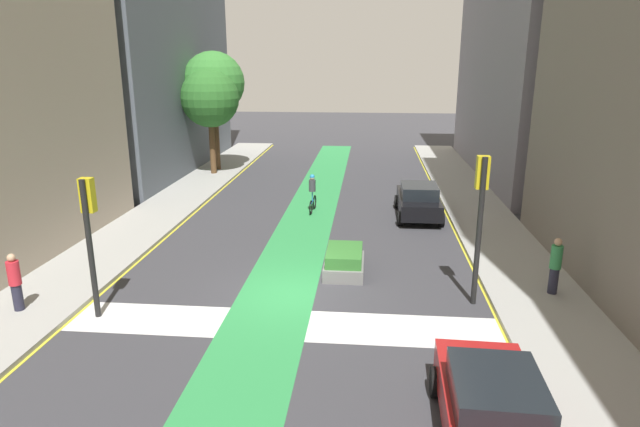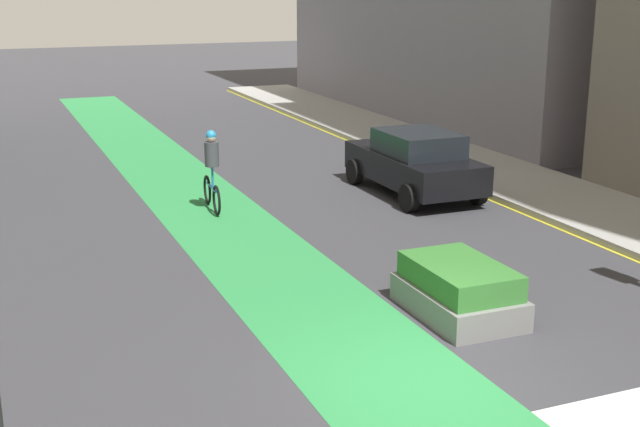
{
  "view_description": "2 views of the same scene",
  "coord_description": "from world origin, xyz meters",
  "px_view_note": "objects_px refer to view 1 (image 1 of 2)",
  "views": [
    {
      "loc": [
        2.27,
        -15.3,
        7.05
      ],
      "look_at": [
        0.4,
        4.83,
        1.26
      ],
      "focal_mm": 30.24,
      "sensor_mm": 36.0,
      "label": 1
    },
    {
      "loc": [
        -5.2,
        -8.71,
        5.09
      ],
      "look_at": [
        -0.22,
        3.42,
        1.45
      ],
      "focal_mm": 47.53,
      "sensor_mm": 36.0,
      "label": 2
    }
  ],
  "objects_px": {
    "traffic_signal_near_right": "(481,202)",
    "cyclist_in_lane": "(313,192)",
    "median_planter": "(344,262)",
    "car_red_right_near": "(493,409)",
    "pedestrian_sidewalk_left_a": "(15,282)",
    "car_black_right_far": "(418,200)",
    "pedestrian_sidewalk_right_a": "(555,265)",
    "street_tree_far": "(214,83)",
    "traffic_signal_near_left": "(89,221)",
    "street_tree_near": "(210,98)"
  },
  "relations": [
    {
      "from": "traffic_signal_near_right",
      "to": "cyclist_in_lane",
      "type": "xyz_separation_m",
      "value": [
        -5.87,
        9.45,
        -2.14
      ]
    },
    {
      "from": "cyclist_in_lane",
      "to": "median_planter",
      "type": "xyz_separation_m",
      "value": [
        1.89,
        -7.52,
        -0.57
      ]
    },
    {
      "from": "car_red_right_near",
      "to": "pedestrian_sidewalk_left_a",
      "type": "bearing_deg",
      "value": 160.51
    },
    {
      "from": "car_black_right_far",
      "to": "pedestrian_sidewalk_right_a",
      "type": "xyz_separation_m",
      "value": [
        3.38,
        -8.51,
        0.26
      ]
    },
    {
      "from": "traffic_signal_near_right",
      "to": "street_tree_far",
      "type": "distance_m",
      "value": 22.91
    },
    {
      "from": "car_red_right_near",
      "to": "cyclist_in_lane",
      "type": "bearing_deg",
      "value": 107.69
    },
    {
      "from": "car_black_right_far",
      "to": "median_planter",
      "type": "xyz_separation_m",
      "value": [
        -3.07,
        -7.11,
        -0.4
      ]
    },
    {
      "from": "traffic_signal_near_left",
      "to": "car_black_right_far",
      "type": "xyz_separation_m",
      "value": [
        9.89,
        10.9,
        -2.0
      ]
    },
    {
      "from": "traffic_signal_near_right",
      "to": "cyclist_in_lane",
      "type": "height_order",
      "value": "traffic_signal_near_right"
    },
    {
      "from": "pedestrian_sidewalk_left_a",
      "to": "street_tree_near",
      "type": "height_order",
      "value": "street_tree_near"
    },
    {
      "from": "traffic_signal_near_left",
      "to": "cyclist_in_lane",
      "type": "xyz_separation_m",
      "value": [
        4.94,
        11.3,
        -1.84
      ]
    },
    {
      "from": "pedestrian_sidewalk_left_a",
      "to": "median_planter",
      "type": "xyz_separation_m",
      "value": [
        9.11,
        4.0,
        -0.61
      ]
    },
    {
      "from": "cyclist_in_lane",
      "to": "median_planter",
      "type": "distance_m",
      "value": 7.77
    },
    {
      "from": "cyclist_in_lane",
      "to": "street_tree_far",
      "type": "height_order",
      "value": "street_tree_far"
    },
    {
      "from": "car_black_right_far",
      "to": "car_red_right_near",
      "type": "distance_m",
      "value": 15.46
    },
    {
      "from": "pedestrian_sidewalk_right_a",
      "to": "median_planter",
      "type": "distance_m",
      "value": 6.64
    },
    {
      "from": "pedestrian_sidewalk_right_a",
      "to": "cyclist_in_lane",
      "type": "bearing_deg",
      "value": 133.09
    },
    {
      "from": "pedestrian_sidewalk_left_a",
      "to": "median_planter",
      "type": "relative_size",
      "value": 0.81
    },
    {
      "from": "car_black_right_far",
      "to": "cyclist_in_lane",
      "type": "relative_size",
      "value": 2.26
    },
    {
      "from": "traffic_signal_near_left",
      "to": "pedestrian_sidewalk_right_a",
      "type": "height_order",
      "value": "traffic_signal_near_left"
    },
    {
      "from": "cyclist_in_lane",
      "to": "median_planter",
      "type": "height_order",
      "value": "cyclist_in_lane"
    },
    {
      "from": "traffic_signal_near_left",
      "to": "car_black_right_far",
      "type": "distance_m",
      "value": 14.85
    },
    {
      "from": "street_tree_near",
      "to": "street_tree_far",
      "type": "xyz_separation_m",
      "value": [
        -0.09,
        1.31,
        0.85
      ]
    },
    {
      "from": "car_red_right_near",
      "to": "pedestrian_sidewalk_right_a",
      "type": "xyz_separation_m",
      "value": [
        3.28,
        6.95,
        0.26
      ]
    },
    {
      "from": "median_planter",
      "to": "car_black_right_far",
      "type": "bearing_deg",
      "value": 66.66
    },
    {
      "from": "traffic_signal_near_left",
      "to": "pedestrian_sidewalk_left_a",
      "type": "distance_m",
      "value": 2.91
    },
    {
      "from": "car_black_right_far",
      "to": "street_tree_near",
      "type": "bearing_deg",
      "value": 145.5
    },
    {
      "from": "car_red_right_near",
      "to": "median_planter",
      "type": "bearing_deg",
      "value": 110.8
    },
    {
      "from": "pedestrian_sidewalk_left_a",
      "to": "street_tree_far",
      "type": "bearing_deg",
      "value": 89.95
    },
    {
      "from": "car_black_right_far",
      "to": "pedestrian_sidewalk_right_a",
      "type": "bearing_deg",
      "value": -68.32
    },
    {
      "from": "traffic_signal_near_right",
      "to": "median_planter",
      "type": "bearing_deg",
      "value": 154.12
    },
    {
      "from": "car_black_right_far",
      "to": "traffic_signal_near_left",
      "type": "bearing_deg",
      "value": -132.24
    },
    {
      "from": "traffic_signal_near_left",
      "to": "pedestrian_sidewalk_right_a",
      "type": "distance_m",
      "value": 13.6
    },
    {
      "from": "traffic_signal_near_left",
      "to": "street_tree_near",
      "type": "relative_size",
      "value": 0.62
    },
    {
      "from": "car_red_right_near",
      "to": "median_planter",
      "type": "relative_size",
      "value": 2.03
    },
    {
      "from": "pedestrian_sidewalk_right_a",
      "to": "pedestrian_sidewalk_left_a",
      "type": "height_order",
      "value": "pedestrian_sidewalk_right_a"
    },
    {
      "from": "street_tree_far",
      "to": "median_planter",
      "type": "height_order",
      "value": "street_tree_far"
    },
    {
      "from": "traffic_signal_near_right",
      "to": "median_planter",
      "type": "xyz_separation_m",
      "value": [
        -3.98,
        1.93,
        -2.7
      ]
    },
    {
      "from": "cyclist_in_lane",
      "to": "street_tree_near",
      "type": "xyz_separation_m",
      "value": [
        -7.11,
        7.89,
        3.8
      ]
    },
    {
      "from": "pedestrian_sidewalk_right_a",
      "to": "median_planter",
      "type": "bearing_deg",
      "value": 167.76
    },
    {
      "from": "traffic_signal_near_right",
      "to": "street_tree_far",
      "type": "xyz_separation_m",
      "value": [
        -13.07,
        18.65,
        2.52
      ]
    },
    {
      "from": "traffic_signal_near_left",
      "to": "cyclist_in_lane",
      "type": "distance_m",
      "value": 12.47
    },
    {
      "from": "pedestrian_sidewalk_left_a",
      "to": "street_tree_far",
      "type": "xyz_separation_m",
      "value": [
        0.02,
        20.72,
        4.6
      ]
    },
    {
      "from": "cyclist_in_lane",
      "to": "pedestrian_sidewalk_right_a",
      "type": "xyz_separation_m",
      "value": [
        8.34,
        -8.92,
        0.09
      ]
    },
    {
      "from": "traffic_signal_near_right",
      "to": "median_planter",
      "type": "relative_size",
      "value": 2.12
    },
    {
      "from": "pedestrian_sidewalk_right_a",
      "to": "street_tree_near",
      "type": "relative_size",
      "value": 0.28
    },
    {
      "from": "traffic_signal_near_left",
      "to": "car_red_right_near",
      "type": "bearing_deg",
      "value": -24.54
    },
    {
      "from": "traffic_signal_near_left",
      "to": "car_black_right_far",
      "type": "height_order",
      "value": "traffic_signal_near_left"
    },
    {
      "from": "cyclist_in_lane",
      "to": "pedestrian_sidewalk_left_a",
      "type": "relative_size",
      "value": 1.09
    },
    {
      "from": "traffic_signal_near_left",
      "to": "street_tree_near",
      "type": "distance_m",
      "value": 19.42
    }
  ]
}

